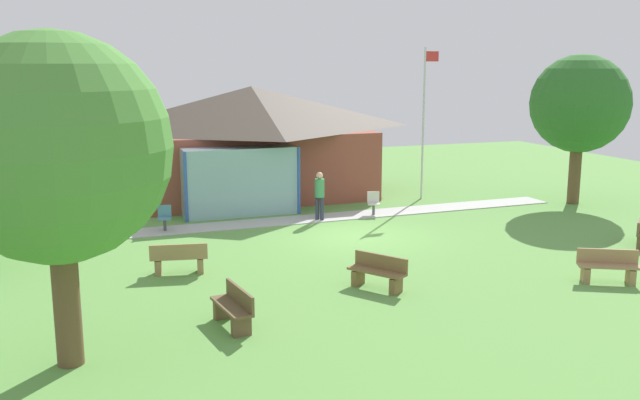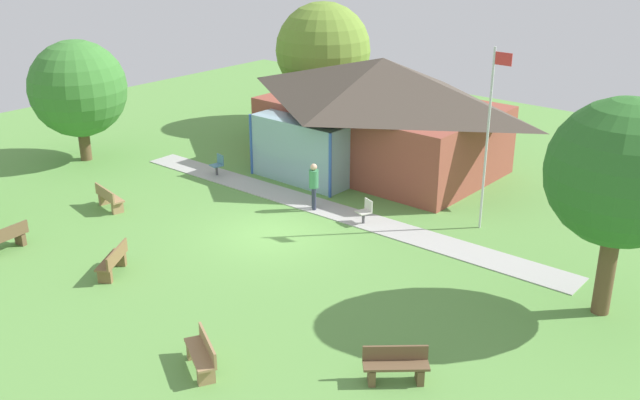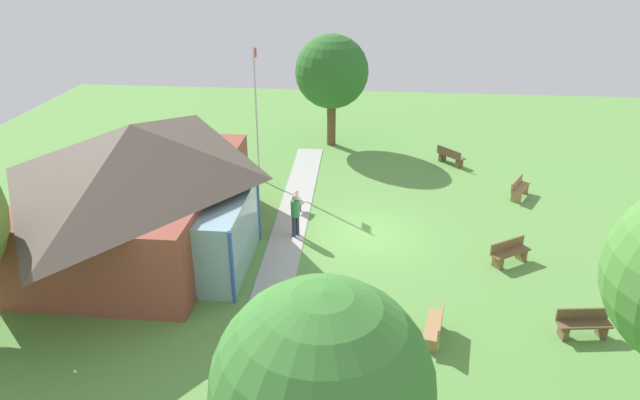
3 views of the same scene
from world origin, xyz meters
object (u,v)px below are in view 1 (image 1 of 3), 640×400
at_px(bench_mid_left, 179,259).
at_px(patio_chair_west, 165,219).
at_px(bench_front_center, 378,273).
at_px(tree_east_hedge, 580,104).
at_px(pavilion, 252,140).
at_px(tree_behind_pavilion_left, 94,106).
at_px(patio_chair_lawn_spare, 373,204).
at_px(bench_front_left, 234,308).
at_px(flagpole, 424,117).
at_px(tree_lawn_corner, 55,149).
at_px(bench_front_right, 608,267).
at_px(visitor_on_path, 320,192).

xyz_separation_m(bench_mid_left, patio_chair_west, (0.27, 4.99, 0.01)).
height_order(bench_mid_left, bench_front_center, same).
bearing_deg(tree_east_hedge, pavilion, 153.50).
bearing_deg(tree_behind_pavilion_left, patio_chair_lawn_spare, -43.38).
distance_m(bench_front_center, bench_front_left, 4.12).
distance_m(bench_front_center, tree_behind_pavilion_left, 17.92).
height_order(flagpole, tree_behind_pavilion_left, flagpole).
height_order(pavilion, tree_lawn_corner, tree_lawn_corner).
relative_size(pavilion, patio_chair_west, 11.87).
bearing_deg(bench_front_center, bench_mid_left, 23.24).
bearing_deg(pavilion, bench_front_center, -90.57).
height_order(bench_front_right, visitor_on_path, visitor_on_path).
distance_m(bench_mid_left, patio_chair_lawn_spare, 9.23).
bearing_deg(patio_chair_lawn_spare, tree_east_hedge, -165.03).
bearing_deg(pavilion, bench_front_left, -105.87).
distance_m(bench_front_left, patio_chair_west, 9.17).
xyz_separation_m(pavilion, patio_chair_west, (-4.29, -5.04, -1.96)).
bearing_deg(flagpole, bench_front_center, -123.23).
height_order(bench_front_right, patio_chair_lawn_spare, patio_chair_lawn_spare).
xyz_separation_m(bench_front_right, visitor_on_path, (-4.49, 9.17, 0.62)).
bearing_deg(bench_mid_left, tree_east_hedge, 24.91).
xyz_separation_m(bench_front_left, tree_lawn_corner, (-3.27, -0.80, 3.60)).
xyz_separation_m(pavilion, tree_lawn_corner, (-7.31, -15.02, 1.62)).
relative_size(bench_mid_left, bench_front_right, 1.01).
distance_m(pavilion, tree_behind_pavilion_left, 7.18).
relative_size(patio_chair_west, patio_chair_lawn_spare, 1.00).
height_order(tree_east_hedge, tree_lawn_corner, tree_lawn_corner).
bearing_deg(visitor_on_path, tree_lawn_corner, -88.45).
distance_m(bench_front_center, patio_chair_lawn_spare, 8.51).
distance_m(flagpole, bench_mid_left, 13.48).
bearing_deg(bench_front_left, bench_front_right, -99.32).
xyz_separation_m(patio_chair_west, tree_east_hedge, (15.95, -0.77, 3.51)).
xyz_separation_m(flagpole, patio_chair_lawn_spare, (-3.21, -2.26, -2.94)).
relative_size(bench_front_center, patio_chair_lawn_spare, 1.74).
height_order(patio_chair_west, patio_chair_lawn_spare, same).
relative_size(bench_front_center, bench_front_right, 0.97).
height_order(bench_front_left, tree_lawn_corner, tree_lawn_corner).
xyz_separation_m(pavilion, bench_front_center, (-0.13, -12.94, -1.98)).
bearing_deg(tree_lawn_corner, bench_mid_left, 61.14).
height_order(visitor_on_path, tree_east_hedge, tree_east_hedge).
relative_size(bench_front_right, tree_east_hedge, 0.26).
bearing_deg(pavilion, flagpole, -23.95).
distance_m(flagpole, bench_front_right, 12.00).
distance_m(bench_mid_left, visitor_on_path, 7.39).
relative_size(pavilion, bench_mid_left, 6.57).
xyz_separation_m(pavilion, tree_east_hedge, (11.66, -5.81, 1.55)).
bearing_deg(tree_east_hedge, bench_mid_left, -165.42).
distance_m(visitor_on_path, tree_lawn_corner, 13.18).
height_order(bench_front_left, visitor_on_path, visitor_on_path).
relative_size(patio_chair_lawn_spare, visitor_on_path, 0.49).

